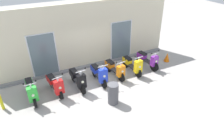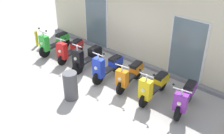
{
  "view_description": "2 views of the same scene",
  "coord_description": "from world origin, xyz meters",
  "px_view_note": "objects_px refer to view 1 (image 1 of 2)",
  "views": [
    {
      "loc": [
        -2.9,
        -6.68,
        5.57
      ],
      "look_at": [
        0.76,
        0.78,
        0.64
      ],
      "focal_mm": 31.39,
      "sensor_mm": 36.0,
      "label": 1
    },
    {
      "loc": [
        5.61,
        -5.35,
        5.17
      ],
      "look_at": [
        0.47,
        0.48,
        0.74
      ],
      "focal_mm": 42.82,
      "sensor_mm": 36.0,
      "label": 2
    }
  ],
  "objects_px": {
    "traffic_cone": "(167,57)",
    "scooter_green": "(31,91)",
    "scooter_yellow": "(132,65)",
    "curb_bollard": "(1,102)",
    "scooter_blue": "(99,74)",
    "scooter_purple": "(147,60)",
    "scooter_orange": "(115,68)",
    "trash_bin": "(113,94)",
    "scooter_black": "(78,79)",
    "scooter_red": "(55,84)"
  },
  "relations": [
    {
      "from": "traffic_cone",
      "to": "scooter_green",
      "type": "bearing_deg",
      "value": -178.54
    },
    {
      "from": "scooter_yellow",
      "to": "traffic_cone",
      "type": "bearing_deg",
      "value": 3.88
    },
    {
      "from": "scooter_green",
      "to": "curb_bollard",
      "type": "bearing_deg",
      "value": -176.68
    },
    {
      "from": "scooter_blue",
      "to": "scooter_yellow",
      "type": "bearing_deg",
      "value": 2.05
    },
    {
      "from": "scooter_purple",
      "to": "curb_bollard",
      "type": "distance_m",
      "value": 7.23
    },
    {
      "from": "scooter_orange",
      "to": "trash_bin",
      "type": "relative_size",
      "value": 1.72
    },
    {
      "from": "scooter_orange",
      "to": "traffic_cone",
      "type": "height_order",
      "value": "scooter_orange"
    },
    {
      "from": "scooter_green",
      "to": "scooter_yellow",
      "type": "bearing_deg",
      "value": 0.27
    },
    {
      "from": "scooter_orange",
      "to": "scooter_black",
      "type": "bearing_deg",
      "value": -176.84
    },
    {
      "from": "scooter_yellow",
      "to": "curb_bollard",
      "type": "xyz_separation_m",
      "value": [
        -6.19,
        -0.09,
        -0.12
      ]
    },
    {
      "from": "traffic_cone",
      "to": "curb_bollard",
      "type": "bearing_deg",
      "value": -178.29
    },
    {
      "from": "scooter_yellow",
      "to": "curb_bollard",
      "type": "distance_m",
      "value": 6.2
    },
    {
      "from": "curb_bollard",
      "to": "scooter_orange",
      "type": "bearing_deg",
      "value": 1.66
    },
    {
      "from": "scooter_red",
      "to": "curb_bollard",
      "type": "xyz_separation_m",
      "value": [
        -2.19,
        -0.08,
        -0.12
      ]
    },
    {
      "from": "scooter_red",
      "to": "scooter_orange",
      "type": "height_order",
      "value": "scooter_red"
    },
    {
      "from": "scooter_purple",
      "to": "scooter_black",
      "type": "bearing_deg",
      "value": -177.38
    },
    {
      "from": "scooter_blue",
      "to": "scooter_orange",
      "type": "bearing_deg",
      "value": 7.95
    },
    {
      "from": "scooter_black",
      "to": "scooter_orange",
      "type": "relative_size",
      "value": 1.0
    },
    {
      "from": "scooter_black",
      "to": "scooter_purple",
      "type": "xyz_separation_m",
      "value": [
        4.02,
        0.18,
        -0.03
      ]
    },
    {
      "from": "scooter_yellow",
      "to": "traffic_cone",
      "type": "height_order",
      "value": "scooter_yellow"
    },
    {
      "from": "scooter_purple",
      "to": "trash_bin",
      "type": "distance_m",
      "value": 3.54
    },
    {
      "from": "scooter_blue",
      "to": "traffic_cone",
      "type": "height_order",
      "value": "scooter_blue"
    },
    {
      "from": "scooter_red",
      "to": "trash_bin",
      "type": "distance_m",
      "value": 2.65
    },
    {
      "from": "scooter_yellow",
      "to": "scooter_black",
      "type": "bearing_deg",
      "value": -179.03
    },
    {
      "from": "scooter_blue",
      "to": "scooter_red",
      "type": "bearing_deg",
      "value": 178.32
    },
    {
      "from": "scooter_black",
      "to": "scooter_green",
      "type": "bearing_deg",
      "value": 179.23
    },
    {
      "from": "scooter_purple",
      "to": "trash_bin",
      "type": "height_order",
      "value": "scooter_purple"
    },
    {
      "from": "scooter_black",
      "to": "curb_bollard",
      "type": "xyz_separation_m",
      "value": [
        -3.21,
        -0.04,
        -0.14
      ]
    },
    {
      "from": "scooter_blue",
      "to": "curb_bollard",
      "type": "bearing_deg",
      "value": -179.69
    },
    {
      "from": "scooter_green",
      "to": "scooter_orange",
      "type": "distance_m",
      "value": 4.0
    },
    {
      "from": "scooter_red",
      "to": "trash_bin",
      "type": "relative_size",
      "value": 1.61
    },
    {
      "from": "scooter_black",
      "to": "scooter_orange",
      "type": "distance_m",
      "value": 1.98
    },
    {
      "from": "trash_bin",
      "to": "traffic_cone",
      "type": "relative_size",
      "value": 1.81
    },
    {
      "from": "scooter_black",
      "to": "traffic_cone",
      "type": "height_order",
      "value": "scooter_black"
    },
    {
      "from": "scooter_orange",
      "to": "trash_bin",
      "type": "bearing_deg",
      "value": -118.79
    },
    {
      "from": "scooter_green",
      "to": "scooter_orange",
      "type": "bearing_deg",
      "value": 1.17
    },
    {
      "from": "scooter_black",
      "to": "scooter_purple",
      "type": "bearing_deg",
      "value": 2.62
    },
    {
      "from": "scooter_blue",
      "to": "scooter_yellow",
      "type": "xyz_separation_m",
      "value": [
        1.92,
        0.07,
        -0.01
      ]
    },
    {
      "from": "scooter_black",
      "to": "traffic_cone",
      "type": "relative_size",
      "value": 3.11
    },
    {
      "from": "scooter_orange",
      "to": "trash_bin",
      "type": "xyz_separation_m",
      "value": [
        -0.98,
        -1.78,
        0.0
      ]
    },
    {
      "from": "scooter_yellow",
      "to": "scooter_purple",
      "type": "height_order",
      "value": "scooter_yellow"
    },
    {
      "from": "scooter_purple",
      "to": "scooter_red",
      "type": "bearing_deg",
      "value": -178.4
    },
    {
      "from": "scooter_orange",
      "to": "scooter_yellow",
      "type": "distance_m",
      "value": 1.01
    },
    {
      "from": "scooter_red",
      "to": "scooter_yellow",
      "type": "relative_size",
      "value": 0.93
    },
    {
      "from": "curb_bollard",
      "to": "scooter_yellow",
      "type": "bearing_deg",
      "value": 0.85
    },
    {
      "from": "scooter_black",
      "to": "curb_bollard",
      "type": "bearing_deg",
      "value": -179.26
    },
    {
      "from": "scooter_orange",
      "to": "curb_bollard",
      "type": "distance_m",
      "value": 5.19
    },
    {
      "from": "scooter_blue",
      "to": "trash_bin",
      "type": "xyz_separation_m",
      "value": [
        -0.07,
        -1.65,
        -0.01
      ]
    },
    {
      "from": "scooter_green",
      "to": "scooter_blue",
      "type": "bearing_deg",
      "value": -0.84
    },
    {
      "from": "scooter_yellow",
      "to": "trash_bin",
      "type": "distance_m",
      "value": 2.63
    }
  ]
}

